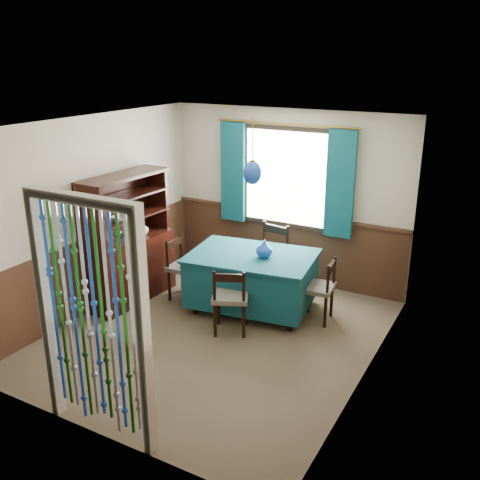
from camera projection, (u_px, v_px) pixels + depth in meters
The scene contains 22 objects.
floor at pixel (215, 335), 6.41m from camera, with size 4.00×4.00×0.00m, color brown.
ceiling at pixel (212, 124), 5.59m from camera, with size 4.00×4.00×0.00m, color silver.
wall_back at pixel (286, 197), 7.65m from camera, with size 3.60×3.60×0.00m, color #BCB299.
wall_front at pixel (85, 307), 4.34m from camera, with size 3.60×3.60×0.00m, color #BCB299.
wall_left at pixel (93, 215), 6.82m from camera, with size 4.00×4.00×0.00m, color #BCB299.
wall_right at pixel (372, 266), 5.18m from camera, with size 4.00×4.00×0.00m, color #BCB299.
wainscot_back at pixel (285, 247), 7.89m from camera, with size 3.60×3.60×0.00m, color #412719.
wainscot_front at pixel (95, 385), 4.60m from camera, with size 3.60×3.60×0.00m, color #412719.
wainscot_left at pixel (99, 270), 7.06m from camera, with size 4.00×4.00×0.00m, color #412719.
wainscot_right at pixel (364, 334), 5.43m from camera, with size 4.00×4.00×0.00m, color #412719.
window at pixel (286, 178), 7.51m from camera, with size 1.32×0.12×1.42m, color black.
doorway at pixel (93, 326), 4.46m from camera, with size 1.16×0.12×2.18m, color silver, non-canonical shape.
dining_table at pixel (252, 278), 6.94m from camera, with size 1.73×1.31×0.76m.
chair_near at pixel (230, 298), 6.35m from camera, with size 0.55×0.54×0.85m.
chair_far at pixel (269, 257), 7.48m from camera, with size 0.54×0.52×0.96m.
chair_left at pixel (184, 267), 7.27m from camera, with size 0.42×0.44×0.85m.
chair_right at pixel (320, 288), 6.65m from camera, with size 0.43×0.44×0.82m.
sideboard at pixel (129, 257), 7.19m from camera, with size 0.55×1.36×1.74m.
pendant_lamp at pixel (253, 173), 6.48m from camera, with size 0.23×0.23×0.81m.
vase_table at pixel (264, 250), 6.73m from camera, with size 0.19×0.19×0.20m, color navy.
bowl_shelf at pixel (120, 218), 6.81m from camera, with size 0.23×0.23×0.06m, color beige.
vase_sideboard at pixel (142, 228), 7.24m from camera, with size 0.19×0.19×0.20m, color beige.
Camera 1 is at (3.00, -4.83, 3.20)m, focal length 40.00 mm.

